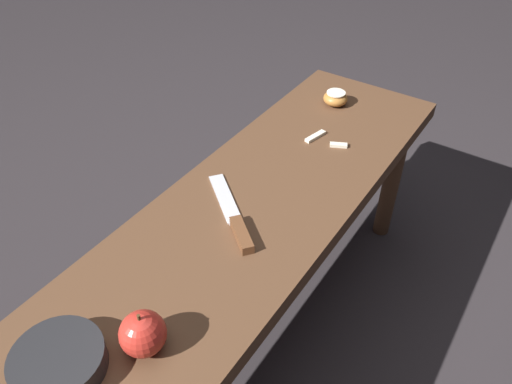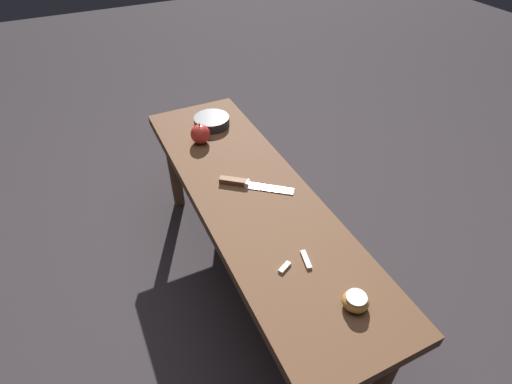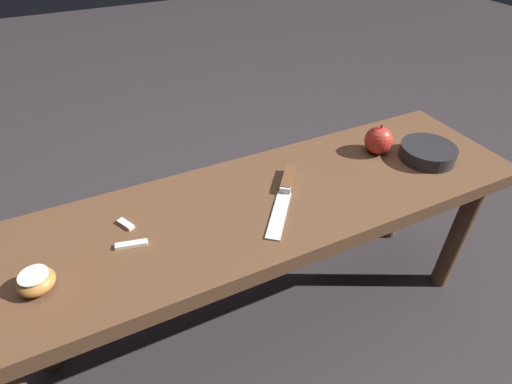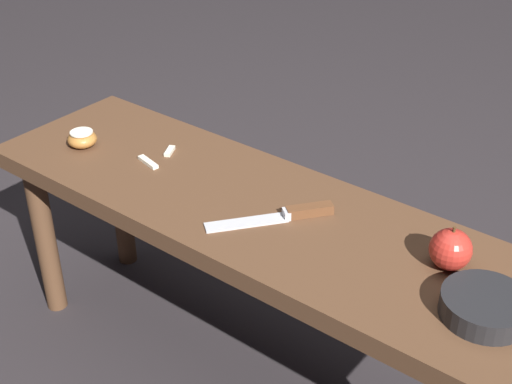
{
  "view_description": "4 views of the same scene",
  "coord_description": "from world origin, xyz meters",
  "views": [
    {
      "loc": [
        0.64,
        0.45,
        1.17
      ],
      "look_at": [
        -0.03,
        0.0,
        0.5
      ],
      "focal_mm": 35.0,
      "sensor_mm": 36.0,
      "label": 1
    },
    {
      "loc": [
        -0.89,
        0.42,
        1.33
      ],
      "look_at": [
        -0.03,
        0.0,
        0.5
      ],
      "focal_mm": 28.0,
      "sensor_mm": 36.0,
      "label": 2
    },
    {
      "loc": [
        -0.33,
        -0.63,
        1.06
      ],
      "look_at": [
        -0.03,
        0.0,
        0.5
      ],
      "focal_mm": 28.0,
      "sensor_mm": 36.0,
      "label": 3
    },
    {
      "loc": [
        0.71,
        -0.94,
        1.24
      ],
      "look_at": [
        -0.03,
        0.0,
        0.5
      ],
      "focal_mm": 50.0,
      "sensor_mm": 36.0,
      "label": 4
    }
  ],
  "objects": [
    {
      "name": "wooden_bench",
      "position": [
        0.0,
        0.0,
        0.41
      ],
      "size": [
        1.3,
        0.37,
        0.47
      ],
      "color": "brown",
      "rests_on": "ground_plane"
    },
    {
      "name": "apple_whole",
      "position": [
        0.36,
        0.05,
        0.51
      ],
      "size": [
        0.07,
        0.07,
        0.08
      ],
      "color": "red",
      "rests_on": "wooden_bench"
    },
    {
      "name": "bowl",
      "position": [
        0.46,
        -0.03,
        0.49
      ],
      "size": [
        0.14,
        0.14,
        0.04
      ],
      "color": "#232326",
      "rests_on": "wooden_bench"
    },
    {
      "name": "apple_slice_center",
      "position": [
        -0.31,
        0.05,
        0.48
      ],
      "size": [
        0.03,
        0.04,
        0.01
      ],
      "color": "white",
      "rests_on": "wooden_bench"
    },
    {
      "name": "apple_cut",
      "position": [
        -0.49,
        -0.05,
        0.49
      ],
      "size": [
        0.07,
        0.07,
        0.04
      ],
      "color": "#B27233",
      "rests_on": "wooden_bench"
    },
    {
      "name": "apple_slice_near_knife",
      "position": [
        -0.31,
        -0.01,
        0.48
      ],
      "size": [
        0.07,
        0.03,
        0.01
      ],
      "color": "white",
      "rests_on": "wooden_bench"
    },
    {
      "name": "ground_plane",
      "position": [
        0.0,
        0.0,
        0.0
      ],
      "size": [
        8.0,
        8.0,
        0.0
      ],
      "primitive_type": "plane",
      "color": "#2D282B"
    },
    {
      "name": "knife",
      "position": [
        0.05,
        0.01,
        0.48
      ],
      "size": [
        0.18,
        0.22,
        0.02
      ],
      "rotation": [
        0.0,
        0.0,
        -2.24
      ],
      "color": "silver",
      "rests_on": "wooden_bench"
    }
  ]
}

